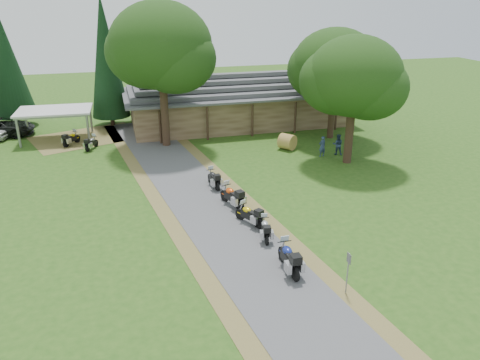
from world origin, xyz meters
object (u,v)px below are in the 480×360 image
object	(u,v)px
motorcycle_row_a	(289,257)
motorcycle_row_d	(232,195)
motorcycle_carport_a	(71,138)
motorcycle_carport_b	(91,142)
hay_bale	(287,142)
motorcycle_row_e	(214,178)
carport	(56,124)
lodge	(239,98)
motorcycle_row_c	(249,214)
motorcycle_row_b	(265,228)

from	to	relation	value
motorcycle_row_a	motorcycle_row_d	size ratio (longest dim) A/B	1.02
motorcycle_row_a	motorcycle_carport_a	world-z (taller)	motorcycle_row_a
motorcycle_carport_b	hay_bale	world-z (taller)	hay_bale
motorcycle_carport_a	motorcycle_row_d	bearing A→B (deg)	-110.77
motorcycle_row_e	motorcycle_carport_a	size ratio (longest dim) A/B	1.02
carport	motorcycle_carport_b	bearing A→B (deg)	-49.03
lodge	carport	world-z (taller)	lodge
motorcycle_row_c	motorcycle_row_d	world-z (taller)	motorcycle_row_d
lodge	motorcycle_carport_b	size ratio (longest dim) A/B	12.89
motorcycle_row_c	motorcycle_carport_b	world-z (taller)	motorcycle_row_c
motorcycle_row_b	hay_bale	bearing A→B (deg)	-14.28
motorcycle_row_c	motorcycle_row_d	xyz separation A→B (m)	(-0.33, 2.51, 0.08)
motorcycle_row_c	carport	bearing A→B (deg)	2.49
lodge	motorcycle_row_b	bearing A→B (deg)	-101.84
motorcycle_row_d	motorcycle_row_e	xyz separation A→B (m)	(-0.42, 3.18, -0.08)
motorcycle_row_b	motorcycle_carport_b	distance (m)	19.88
motorcycle_carport_a	motorcycle_carport_b	bearing A→B (deg)	-98.15
lodge	motorcycle_row_d	xyz separation A→B (m)	(-5.34, -18.03, -1.74)
motorcycle_row_e	motorcycle_carport_a	distance (m)	15.23
motorcycle_row_e	motorcycle_carport_b	size ratio (longest dim) A/B	1.10
lodge	motorcycle_carport_a	distance (m)	15.61
motorcycle_carport_b	motorcycle_row_c	bearing A→B (deg)	-123.29
hay_bale	motorcycle_row_d	bearing A→B (deg)	-127.03
lodge	hay_bale	bearing A→B (deg)	-79.23
motorcycle_row_d	lodge	bearing A→B (deg)	-35.57
motorcycle_row_d	motorcycle_row_e	bearing A→B (deg)	-11.51
carport	motorcycle_row_e	size ratio (longest dim) A/B	3.30
motorcycle_row_b	motorcycle_row_a	bearing A→B (deg)	-167.70
lodge	carport	size ratio (longest dim) A/B	3.54
carport	motorcycle_row_a	bearing A→B (deg)	-61.71
motorcycle_carport_b	motorcycle_row_d	bearing A→B (deg)	-120.04
lodge	motorcycle_row_a	size ratio (longest dim) A/B	10.09
lodge	hay_bale	size ratio (longest dim) A/B	17.04
carport	motorcycle_row_e	xyz separation A→B (m)	(10.69, -13.94, -0.68)
lodge	motorcycle_row_d	world-z (taller)	lodge
carport	motorcycle_row_a	distance (m)	27.24
lodge	carport	distance (m)	16.52
motorcycle_row_a	motorcycle_carport_a	size ratio (longest dim) A/B	1.18
motorcycle_carport_b	hay_bale	size ratio (longest dim) A/B	1.32
motorcycle_row_d	motorcycle_carport_a	world-z (taller)	motorcycle_row_d
carport	motorcycle_carport_a	distance (m)	2.46
motorcycle_carport_a	motorcycle_row_e	bearing A→B (deg)	-105.55
motorcycle_row_a	motorcycle_row_d	distance (m)	7.43
motorcycle_row_e	motorcycle_row_b	bearing A→B (deg)	-177.92
motorcycle_row_b	hay_bale	world-z (taller)	hay_bale
motorcycle_carport_a	lodge	bearing A→B (deg)	-43.09
motorcycle_carport_a	hay_bale	xyz separation A→B (m)	(16.89, -5.82, 0.01)
lodge	motorcycle_carport_a	xyz separation A→B (m)	(-15.23, -2.93, -1.84)
motorcycle_row_b	motorcycle_row_d	bearing A→B (deg)	19.80
lodge	hay_bale	xyz separation A→B (m)	(1.66, -8.74, -1.82)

